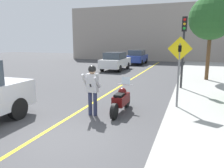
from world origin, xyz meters
The scene contains 10 objects.
ground_plane centered at (0.00, 0.00, 0.00)m, with size 80.00×80.00×0.00m, color #424244.
road_center_line centered at (-0.60, 6.00, 0.00)m, with size 0.12×36.00×0.01m.
building_backdrop centered at (0.00, 26.00, 3.76)m, with size 28.00×1.20×7.52m.
motorcycle centered at (0.97, 2.89, 0.49)m, with size 0.62×2.12×1.27m.
person_biker centered at (0.09, 2.23, 1.14)m, with size 0.59×0.49×1.84m.
crossing_sign centered at (2.93, 3.98, 1.76)m, with size 0.91×0.08×2.72m.
traffic_light centered at (2.90, 7.74, 2.77)m, with size 0.26×0.30×3.81m.
street_tree centered at (4.38, 11.17, 4.14)m, with size 2.82×2.82×5.44m.
parked_car_white centered at (-3.34, 14.63, 0.86)m, with size 1.88×4.20×1.68m.
parked_car_blue centered at (-2.74, 20.77, 0.86)m, with size 1.88×4.20×1.68m.
Camera 1 is at (3.36, -4.70, 2.65)m, focal length 35.00 mm.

